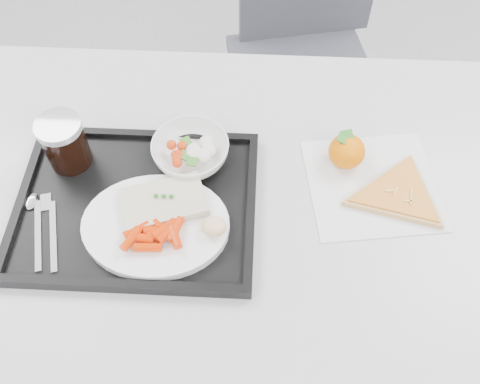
{
  "coord_description": "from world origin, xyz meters",
  "views": [
    {
      "loc": [
        0.02,
        -0.28,
        1.61
      ],
      "look_at": [
        -0.0,
        0.29,
        0.77
      ],
      "focal_mm": 40.0,
      "sensor_mm": 36.0,
      "label": 1
    }
  ],
  "objects_px": {
    "table": "(242,212)",
    "cola_glass": "(64,142)",
    "tray": "(137,206)",
    "salad_bowl": "(191,152)",
    "pizza_slice": "(398,194)",
    "dinner_plate": "(156,225)",
    "tangerine": "(347,151)",
    "chair": "(306,38)"
  },
  "relations": [
    {
      "from": "dinner_plate",
      "to": "cola_glass",
      "type": "xyz_separation_m",
      "value": [
        -0.19,
        0.15,
        0.05
      ]
    },
    {
      "from": "salad_bowl",
      "to": "table",
      "type": "bearing_deg",
      "value": -33.54
    },
    {
      "from": "chair",
      "to": "pizza_slice",
      "type": "bearing_deg",
      "value": -78.91
    },
    {
      "from": "table",
      "to": "tray",
      "type": "relative_size",
      "value": 2.67
    },
    {
      "from": "dinner_plate",
      "to": "pizza_slice",
      "type": "xyz_separation_m",
      "value": [
        0.45,
        0.1,
        -0.01
      ]
    },
    {
      "from": "tray",
      "to": "salad_bowl",
      "type": "height_order",
      "value": "salad_bowl"
    },
    {
      "from": "chair",
      "to": "tangerine",
      "type": "bearing_deg",
      "value": -86.16
    },
    {
      "from": "tangerine",
      "to": "pizza_slice",
      "type": "xyz_separation_m",
      "value": [
        0.1,
        -0.08,
        -0.02
      ]
    },
    {
      "from": "chair",
      "to": "tray",
      "type": "relative_size",
      "value": 2.07
    },
    {
      "from": "dinner_plate",
      "to": "table",
      "type": "bearing_deg",
      "value": 31.32
    },
    {
      "from": "table",
      "to": "tray",
      "type": "xyz_separation_m",
      "value": [
        -0.2,
        -0.04,
        0.08
      ]
    },
    {
      "from": "table",
      "to": "cola_glass",
      "type": "xyz_separation_m",
      "value": [
        -0.34,
        0.06,
        0.14
      ]
    },
    {
      "from": "tray",
      "to": "dinner_plate",
      "type": "height_order",
      "value": "dinner_plate"
    },
    {
      "from": "table",
      "to": "tangerine",
      "type": "bearing_deg",
      "value": 23.39
    },
    {
      "from": "cola_glass",
      "to": "pizza_slice",
      "type": "distance_m",
      "value": 0.65
    },
    {
      "from": "tray",
      "to": "salad_bowl",
      "type": "relative_size",
      "value": 2.96
    },
    {
      "from": "table",
      "to": "salad_bowl",
      "type": "relative_size",
      "value": 7.89
    },
    {
      "from": "tray",
      "to": "cola_glass",
      "type": "height_order",
      "value": "cola_glass"
    },
    {
      "from": "tangerine",
      "to": "table",
      "type": "bearing_deg",
      "value": -156.61
    },
    {
      "from": "cola_glass",
      "to": "tangerine",
      "type": "xyz_separation_m",
      "value": [
        0.55,
        0.03,
        -0.04
      ]
    },
    {
      "from": "salad_bowl",
      "to": "dinner_plate",
      "type": "bearing_deg",
      "value": -106.68
    },
    {
      "from": "pizza_slice",
      "to": "tray",
      "type": "bearing_deg",
      "value": -174.28
    },
    {
      "from": "table",
      "to": "salad_bowl",
      "type": "height_order",
      "value": "salad_bowl"
    },
    {
      "from": "tray",
      "to": "pizza_slice",
      "type": "distance_m",
      "value": 0.5
    },
    {
      "from": "chair",
      "to": "cola_glass",
      "type": "xyz_separation_m",
      "value": [
        -0.5,
        -0.67,
        0.28
      ]
    },
    {
      "from": "dinner_plate",
      "to": "salad_bowl",
      "type": "relative_size",
      "value": 1.78
    },
    {
      "from": "chair",
      "to": "tangerine",
      "type": "relative_size",
      "value": 11.09
    },
    {
      "from": "tray",
      "to": "pizza_slice",
      "type": "height_order",
      "value": "tray"
    },
    {
      "from": "dinner_plate",
      "to": "chair",
      "type": "bearing_deg",
      "value": 68.93
    },
    {
      "from": "tray",
      "to": "dinner_plate",
      "type": "bearing_deg",
      "value": -47.88
    },
    {
      "from": "dinner_plate",
      "to": "tangerine",
      "type": "distance_m",
      "value": 0.4
    },
    {
      "from": "tray",
      "to": "salad_bowl",
      "type": "distance_m",
      "value": 0.15
    },
    {
      "from": "cola_glass",
      "to": "table",
      "type": "bearing_deg",
      "value": -9.11
    },
    {
      "from": "salad_bowl",
      "to": "tangerine",
      "type": "xyz_separation_m",
      "value": [
        0.31,
        0.02,
        -0.0
      ]
    },
    {
      "from": "dinner_plate",
      "to": "tangerine",
      "type": "height_order",
      "value": "tangerine"
    },
    {
      "from": "table",
      "to": "dinner_plate",
      "type": "relative_size",
      "value": 4.44
    },
    {
      "from": "tray",
      "to": "chair",
      "type": "bearing_deg",
      "value": 64.87
    },
    {
      "from": "chair",
      "to": "dinner_plate",
      "type": "xyz_separation_m",
      "value": [
        -0.31,
        -0.81,
        0.24
      ]
    },
    {
      "from": "cola_glass",
      "to": "tray",
      "type": "bearing_deg",
      "value": -34.11
    },
    {
      "from": "table",
      "to": "salad_bowl",
      "type": "bearing_deg",
      "value": 146.46
    },
    {
      "from": "tray",
      "to": "tangerine",
      "type": "relative_size",
      "value": 5.36
    },
    {
      "from": "table",
      "to": "cola_glass",
      "type": "height_order",
      "value": "cola_glass"
    }
  ]
}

